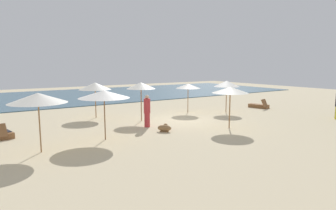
{
  "coord_description": "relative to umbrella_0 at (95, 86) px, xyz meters",
  "views": [
    {
      "loc": [
        -10.08,
        -13.84,
        3.4
      ],
      "look_at": [
        -1.21,
        -0.38,
        1.1
      ],
      "focal_mm": 30.86,
      "sensor_mm": 36.0,
      "label": 1
    }
  ],
  "objects": [
    {
      "name": "ground_plane",
      "position": [
        3.93,
        -3.87,
        -2.01
      ],
      "size": [
        60.0,
        60.0,
        0.0
      ],
      "primitive_type": "plane",
      "color": "beige"
    },
    {
      "name": "ocean_water",
      "position": [
        3.93,
        13.13,
        -1.98
      ],
      "size": [
        48.0,
        16.0,
        0.06
      ],
      "primitive_type": "cube",
      "color": "#3D6075",
      "rests_on": "ground_plane"
    },
    {
      "name": "umbrella_0",
      "position": [
        0.0,
        0.0,
        0.0
      ],
      "size": [
        2.02,
        2.02,
        2.24
      ],
      "color": "olive",
      "rests_on": "ground_plane"
    },
    {
      "name": "umbrella_1",
      "position": [
        8.45,
        -3.05,
        0.01
      ],
      "size": [
        1.8,
        1.8,
        2.23
      ],
      "color": "olive",
      "rests_on": "ground_plane"
    },
    {
      "name": "umbrella_2",
      "position": [
        4.88,
        -6.92,
        0.03
      ],
      "size": [
        1.91,
        1.91,
        2.21
      ],
      "color": "olive",
      "rests_on": "ground_plane"
    },
    {
      "name": "umbrella_3",
      "position": [
        1.92,
        -2.56,
        0.11
      ],
      "size": [
        1.72,
        1.72,
        2.32
      ],
      "color": "brown",
      "rests_on": "ground_plane"
    },
    {
      "name": "umbrella_4",
      "position": [
        -4.3,
        -5.96,
        0.11
      ],
      "size": [
        2.16,
        2.16,
        2.32
      ],
      "color": "olive",
      "rests_on": "ground_plane"
    },
    {
      "name": "umbrella_5",
      "position": [
        6.14,
        -1.62,
        -0.15
      ],
      "size": [
        1.73,
        1.73,
        2.03
      ],
      "color": "olive",
      "rests_on": "ground_plane"
    },
    {
      "name": "umbrella_6",
      "position": [
        -1.52,
        -5.52,
        0.06
      ],
      "size": [
        2.27,
        2.27,
        2.24
      ],
      "color": "brown",
      "rests_on": "ground_plane"
    },
    {
      "name": "lounger_0",
      "position": [
        12.04,
        -3.04,
        -1.84
      ],
      "size": [
        0.96,
        1.72,
        0.75
      ],
      "color": "brown",
      "rests_on": "ground_plane"
    },
    {
      "name": "lounger_1",
      "position": [
        -5.38,
        -2.47,
        -1.83
      ],
      "size": [
        0.91,
        1.72,
        0.74
      ],
      "color": "brown",
      "rests_on": "ground_plane"
    },
    {
      "name": "person_0",
      "position": [
        1.38,
        -4.23,
        -1.13
      ],
      "size": [
        0.42,
        0.42,
        1.75
      ],
      "color": "#BF3338",
      "rests_on": "ground_plane"
    },
    {
      "name": "dog",
      "position": [
        1.56,
        -5.69,
        -1.82
      ],
      "size": [
        0.72,
        0.73,
        0.36
      ],
      "color": "olive",
      "rests_on": "ground_plane"
    }
  ]
}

